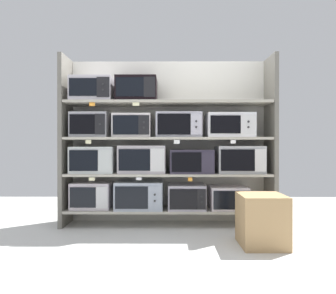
# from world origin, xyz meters

# --- Properties ---
(ground) EXTENTS (6.46, 6.00, 0.02)m
(ground) POSITION_xyz_m (0.00, -1.00, -0.01)
(ground) COLOR silver
(back_panel) EXTENTS (2.66, 0.04, 2.07)m
(back_panel) POSITION_xyz_m (0.00, 0.22, 1.03)
(back_panel) COLOR beige
(back_panel) RESTS_ON ground
(upright_left) EXTENTS (0.05, 0.41, 2.07)m
(upright_left) POSITION_xyz_m (-1.26, 0.00, 1.03)
(upright_left) COLOR #68645B
(upright_left) RESTS_ON ground
(upright_right) EXTENTS (0.05, 0.41, 2.07)m
(upright_right) POSITION_xyz_m (1.26, 0.00, 1.03)
(upright_right) COLOR #68645B
(upright_right) RESTS_ON ground
(shelf_0) EXTENTS (2.46, 0.41, 0.03)m
(shelf_0) POSITION_xyz_m (0.00, 0.00, 0.19)
(shelf_0) COLOR #ADA899
(shelf_0) RESTS_ON ground
(microwave_0) EXTENTS (0.47, 0.34, 0.32)m
(microwave_0) POSITION_xyz_m (-0.94, -0.00, 0.36)
(microwave_0) COLOR #BDB3BB
(microwave_0) RESTS_ON shelf_0
(microwave_1) EXTENTS (0.57, 0.43, 0.33)m
(microwave_1) POSITION_xyz_m (-0.35, -0.00, 0.37)
(microwave_1) COLOR #97A1AF
(microwave_1) RESTS_ON shelf_0
(microwave_2) EXTENTS (0.45, 0.43, 0.30)m
(microwave_2) POSITION_xyz_m (0.23, -0.00, 0.35)
(microwave_2) COLOR #A49EAC
(microwave_2) RESTS_ON shelf_0
(microwave_3) EXTENTS (0.45, 0.39, 0.27)m
(microwave_3) POSITION_xyz_m (0.74, -0.00, 0.34)
(microwave_3) COLOR silver
(microwave_3) RESTS_ON shelf_0
(shelf_1) EXTENTS (2.46, 0.41, 0.03)m
(shelf_1) POSITION_xyz_m (0.00, 0.00, 0.62)
(shelf_1) COLOR #ADA899
(microwave_4) EXTENTS (0.52, 0.38, 0.32)m
(microwave_4) POSITION_xyz_m (-0.91, -0.00, 0.80)
(microwave_4) COLOR #B7BCBA
(microwave_4) RESTS_ON shelf_1
(microwave_5) EXTENTS (0.57, 0.39, 0.33)m
(microwave_5) POSITION_xyz_m (-0.31, -0.00, 0.81)
(microwave_5) COLOR #A49DA3
(microwave_5) RESTS_ON shelf_1
(microwave_6) EXTENTS (0.52, 0.42, 0.28)m
(microwave_6) POSITION_xyz_m (0.28, -0.00, 0.78)
(microwave_6) COLOR #2E2939
(microwave_6) RESTS_ON shelf_1
(microwave_7) EXTENTS (0.56, 0.38, 0.33)m
(microwave_7) POSITION_xyz_m (0.87, -0.00, 0.80)
(microwave_7) COLOR #A3A5A9
(microwave_7) RESTS_ON shelf_1
(price_tag_0) EXTENTS (0.07, 0.00, 0.04)m
(price_tag_0) POSITION_xyz_m (-0.88, -0.21, 0.59)
(price_tag_0) COLOR beige
(price_tag_1) EXTENTS (0.07, 0.00, 0.03)m
(price_tag_1) POSITION_xyz_m (-0.34, -0.21, 0.59)
(price_tag_1) COLOR white
(price_tag_2) EXTENTS (0.05, 0.00, 0.04)m
(price_tag_2) POSITION_xyz_m (0.26, -0.21, 0.58)
(price_tag_2) COLOR orange
(shelf_2) EXTENTS (2.46, 0.41, 0.03)m
(shelf_2) POSITION_xyz_m (0.00, 0.00, 1.06)
(shelf_2) COLOR #ADA899
(microwave_8) EXTENTS (0.44, 0.35, 0.30)m
(microwave_8) POSITION_xyz_m (-0.95, -0.00, 1.23)
(microwave_8) COLOR #A2A1A9
(microwave_8) RESTS_ON shelf_2
(microwave_9) EXTENTS (0.45, 0.36, 0.28)m
(microwave_9) POSITION_xyz_m (-0.44, -0.00, 1.22)
(microwave_9) COLOR silver
(microwave_9) RESTS_ON shelf_2
(microwave_10) EXTENTS (0.55, 0.35, 0.30)m
(microwave_10) POSITION_xyz_m (0.13, -0.00, 1.23)
(microwave_10) COLOR #B5B2C0
(microwave_10) RESTS_ON shelf_2
(microwave_11) EXTENTS (0.56, 0.42, 0.29)m
(microwave_11) POSITION_xyz_m (0.75, -0.00, 1.22)
(microwave_11) COLOR silver
(microwave_11) RESTS_ON shelf_2
(price_tag_3) EXTENTS (0.06, 0.00, 0.04)m
(price_tag_3) POSITION_xyz_m (-0.92, -0.21, 1.02)
(price_tag_3) COLOR beige
(price_tag_4) EXTENTS (0.07, 0.00, 0.04)m
(price_tag_4) POSITION_xyz_m (0.10, -0.21, 1.02)
(price_tag_4) COLOR white
(price_tag_5) EXTENTS (0.06, 0.00, 0.04)m
(price_tag_5) POSITION_xyz_m (0.76, -0.21, 1.02)
(price_tag_5) COLOR white
(shelf_3) EXTENTS (2.46, 0.41, 0.03)m
(shelf_3) POSITION_xyz_m (0.00, 0.00, 1.49)
(shelf_3) COLOR #ADA899
(microwave_12) EXTENTS (0.50, 0.40, 0.29)m
(microwave_12) POSITION_xyz_m (-0.92, -0.00, 1.66)
(microwave_12) COLOR #BCB6BF
(microwave_12) RESTS_ON shelf_3
(microwave_13) EXTENTS (0.49, 0.41, 0.29)m
(microwave_13) POSITION_xyz_m (-0.38, -0.00, 1.66)
(microwave_13) COLOR black
(microwave_13) RESTS_ON shelf_3
(price_tag_6) EXTENTS (0.07, 0.00, 0.04)m
(price_tag_6) POSITION_xyz_m (-0.88, -0.21, 1.45)
(price_tag_6) COLOR orange
(price_tag_7) EXTENTS (0.08, 0.00, 0.04)m
(price_tag_7) POSITION_xyz_m (-0.37, -0.21, 1.45)
(price_tag_7) COLOR beige
(shipping_carton) EXTENTS (0.43, 0.43, 0.50)m
(shipping_carton) POSITION_xyz_m (0.92, -0.76, 0.25)
(shipping_carton) COLOR tan
(shipping_carton) RESTS_ON ground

